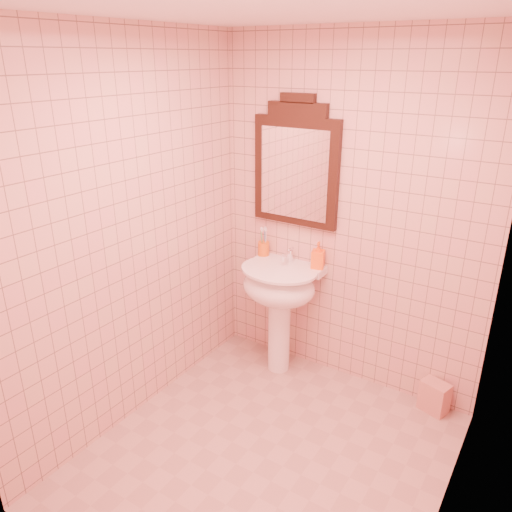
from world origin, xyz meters
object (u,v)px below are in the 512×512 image
Objects in this scene: toothbrush_cup at (264,248)px; towel at (434,397)px; pedestal_sink at (279,293)px; soap_dispenser at (318,255)px; mirror at (296,166)px.

toothbrush_cup is 0.89× the size of towel.
soap_dispenser is (0.23, 0.16, 0.30)m from pedestal_sink.
toothbrush_cup is (-0.24, 0.16, 0.26)m from pedestal_sink.
mirror is (0.00, 0.20, 0.92)m from pedestal_sink.
toothbrush_cup is 0.47m from soap_dispenser.
mirror is 4.66× the size of soap_dispenser.
toothbrush_cup is at bearing 164.26° from soap_dispenser.
mirror is at bearing 154.41° from soap_dispenser.
mirror is 0.66m from soap_dispenser.
pedestal_sink is at bearing -90.00° from mirror.
pedestal_sink is 3.82× the size of towel.
towel is at bearing 7.15° from pedestal_sink.
pedestal_sink is 0.41m from soap_dispenser.
pedestal_sink is 4.27× the size of toothbrush_cup.
toothbrush_cup reaches higher than pedestal_sink.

